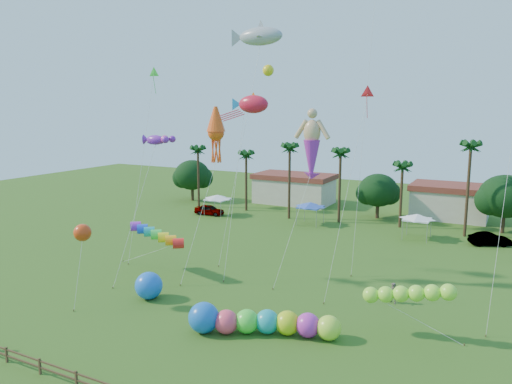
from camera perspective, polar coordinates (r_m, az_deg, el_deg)
The scene contains 19 objects.
ground at distance 33.92m, azimuth -8.30°, elevation -17.80°, with size 160.00×160.00×0.00m, color #285116.
tree_line at distance 70.57m, azimuth 15.62°, elevation 0.12°, with size 69.46×8.91×11.00m.
buildings_row at distance 78.28m, azimuth 11.72°, elevation -0.49°, with size 35.00×7.00×4.00m.
tent_row at distance 66.32m, azimuth 6.03°, elevation -1.51°, with size 31.00×4.00×0.60m.
car_a at distance 73.11m, azimuth -5.36°, elevation -2.04°, with size 1.77×4.39×1.50m, color #4C4C54.
car_b at distance 62.85m, azimuth 25.18°, elevation -4.90°, with size 1.57×4.50×1.48m, color #4C4C54.
spectator_b at distance 42.24m, azimuth 15.44°, elevation -11.10°, with size 0.83×0.64×1.70m, color gray.
caterpillar_inflatable at distance 35.67m, azimuth 0.23°, elevation -14.63°, with size 10.38×5.25×2.17m.
blue_ball at distance 42.53m, azimuth -12.16°, elevation -10.42°, with size 2.26×2.26×2.26m, color blue.
rainbow_tube at distance 46.69m, azimuth -10.59°, elevation -5.53°, with size 9.94×4.04×3.94m.
green_worm at distance 36.01m, azimuth 12.99°, elevation -11.39°, with size 9.13×2.91×3.46m.
orange_ball_kite at distance 41.30m, azimuth -19.22°, elevation -4.42°, with size 1.48×2.27×6.60m.
merman_kite at distance 44.30m, azimuth 6.38°, elevation 4.91°, with size 3.18×5.21×14.92m.
fish_kite at distance 47.28m, azimuth -0.31°, elevation 9.99°, with size 4.76×6.47×16.79m.
shark_kite at distance 52.94m, azimuth 0.54°, elevation 17.37°, with size 6.81×8.49×23.81m.
squid_kite at distance 45.21m, azimuth -4.60°, elevation 6.79°, with size 2.43×5.19×15.74m.
lobster_kite at distance 46.02m, azimuth -11.43°, elevation 5.85°, with size 3.44×6.02×13.29m.
delta_kite_red at distance 41.97m, azimuth 12.55°, elevation 10.66°, with size 2.34×4.86×17.33m.
delta_kite_green at distance 53.16m, azimuth -11.64°, elevation 12.86°, with size 1.28×5.03×19.63m.
Camera 1 is at (17.98, -24.15, 15.62)m, focal length 35.00 mm.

